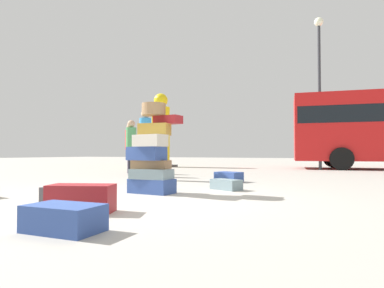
{
  "coord_description": "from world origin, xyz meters",
  "views": [
    {
      "loc": [
        2.94,
        -4.11,
        0.68
      ],
      "look_at": [
        -0.14,
        2.08,
        0.87
      ],
      "focal_mm": 30.52,
      "sensor_mm": 36.0,
      "label": 1
    }
  ],
  "objects_px": {
    "suitcase_navy_right_side": "(64,218)",
    "suitcase_navy_foreground_near": "(229,177)",
    "yellow_dummy_statue": "(161,134)",
    "suitcase_tower": "(152,155)",
    "suitcase_charcoal_left_side": "(67,195)",
    "lamp_post": "(319,70)",
    "person_passerby_in_red": "(145,138)",
    "suitcase_maroon_white_trunk": "(81,198)",
    "person_tourist_with_camera": "(131,143)",
    "person_bearded_onlooker": "(130,144)",
    "suitcase_slate_foreground_far": "(226,185)"
  },
  "relations": [
    {
      "from": "yellow_dummy_statue",
      "to": "person_passerby_in_red",
      "type": "bearing_deg",
      "value": -60.97
    },
    {
      "from": "suitcase_slate_foreground_far",
      "to": "suitcase_maroon_white_trunk",
      "type": "bearing_deg",
      "value": -79.96
    },
    {
      "from": "suitcase_navy_right_side",
      "to": "lamp_post",
      "type": "relative_size",
      "value": 0.11
    },
    {
      "from": "suitcase_maroon_white_trunk",
      "to": "suitcase_slate_foreground_far",
      "type": "distance_m",
      "value": 2.99
    },
    {
      "from": "suitcase_charcoal_left_side",
      "to": "suitcase_slate_foreground_far",
      "type": "distance_m",
      "value": 2.84
    },
    {
      "from": "person_tourist_with_camera",
      "to": "lamp_post",
      "type": "height_order",
      "value": "lamp_post"
    },
    {
      "from": "suitcase_navy_right_side",
      "to": "lamp_post",
      "type": "bearing_deg",
      "value": 81.14
    },
    {
      "from": "suitcase_tower",
      "to": "suitcase_charcoal_left_side",
      "type": "xyz_separation_m",
      "value": [
        -0.42,
        -1.44,
        -0.54
      ]
    },
    {
      "from": "suitcase_tower",
      "to": "person_passerby_in_red",
      "type": "distance_m",
      "value": 2.83
    },
    {
      "from": "suitcase_maroon_white_trunk",
      "to": "suitcase_slate_foreground_far",
      "type": "xyz_separation_m",
      "value": [
        0.68,
        2.91,
        -0.06
      ]
    },
    {
      "from": "suitcase_tower",
      "to": "yellow_dummy_statue",
      "type": "xyz_separation_m",
      "value": [
        -5.41,
        8.94,
        0.94
      ]
    },
    {
      "from": "suitcase_maroon_white_trunk",
      "to": "lamp_post",
      "type": "distance_m",
      "value": 12.02
    },
    {
      "from": "suitcase_navy_right_side",
      "to": "suitcase_navy_foreground_near",
      "type": "distance_m",
      "value": 5.29
    },
    {
      "from": "suitcase_charcoal_left_side",
      "to": "person_passerby_in_red",
      "type": "distance_m",
      "value": 4.0
    },
    {
      "from": "suitcase_slate_foreground_far",
      "to": "lamp_post",
      "type": "relative_size",
      "value": 0.09
    },
    {
      "from": "suitcase_tower",
      "to": "suitcase_navy_foreground_near",
      "type": "xyz_separation_m",
      "value": [
        0.42,
        2.65,
        -0.54
      ]
    },
    {
      "from": "suitcase_tower",
      "to": "suitcase_navy_right_side",
      "type": "height_order",
      "value": "suitcase_tower"
    },
    {
      "from": "person_passerby_in_red",
      "to": "lamp_post",
      "type": "relative_size",
      "value": 0.29
    },
    {
      "from": "suitcase_navy_foreground_near",
      "to": "yellow_dummy_statue",
      "type": "height_order",
      "value": "yellow_dummy_statue"
    },
    {
      "from": "suitcase_charcoal_left_side",
      "to": "suitcase_maroon_white_trunk",
      "type": "bearing_deg",
      "value": -42.78
    },
    {
      "from": "suitcase_navy_foreground_near",
      "to": "lamp_post",
      "type": "relative_size",
      "value": 0.09
    },
    {
      "from": "person_tourist_with_camera",
      "to": "lamp_post",
      "type": "relative_size",
      "value": 0.27
    },
    {
      "from": "person_passerby_in_red",
      "to": "yellow_dummy_statue",
      "type": "relative_size",
      "value": 0.5
    },
    {
      "from": "suitcase_navy_right_side",
      "to": "yellow_dummy_statue",
      "type": "relative_size",
      "value": 0.18
    },
    {
      "from": "suitcase_navy_right_side",
      "to": "lamp_post",
      "type": "distance_m",
      "value": 12.69
    },
    {
      "from": "yellow_dummy_statue",
      "to": "lamp_post",
      "type": "relative_size",
      "value": 0.58
    },
    {
      "from": "suitcase_slate_foreground_far",
      "to": "person_bearded_onlooker",
      "type": "height_order",
      "value": "person_bearded_onlooker"
    },
    {
      "from": "suitcase_navy_foreground_near",
      "to": "suitcase_maroon_white_trunk",
      "type": "bearing_deg",
      "value": -76.05
    },
    {
      "from": "suitcase_maroon_white_trunk",
      "to": "person_tourist_with_camera",
      "type": "bearing_deg",
      "value": 99.57
    },
    {
      "from": "suitcase_slate_foreground_far",
      "to": "yellow_dummy_statue",
      "type": "relative_size",
      "value": 0.16
    },
    {
      "from": "suitcase_maroon_white_trunk",
      "to": "person_bearded_onlooker",
      "type": "bearing_deg",
      "value": 100.92
    },
    {
      "from": "person_bearded_onlooker",
      "to": "person_passerby_in_red",
      "type": "height_order",
      "value": "person_passerby_in_red"
    },
    {
      "from": "suitcase_tower",
      "to": "person_passerby_in_red",
      "type": "height_order",
      "value": "person_passerby_in_red"
    },
    {
      "from": "suitcase_navy_right_side",
      "to": "suitcase_maroon_white_trunk",
      "type": "distance_m",
      "value": 0.94
    },
    {
      "from": "yellow_dummy_statue",
      "to": "suitcase_navy_foreground_near",
      "type": "bearing_deg",
      "value": -47.22
    },
    {
      "from": "suitcase_navy_right_side",
      "to": "person_bearded_onlooker",
      "type": "relative_size",
      "value": 0.39
    },
    {
      "from": "yellow_dummy_statue",
      "to": "suitcase_charcoal_left_side",
      "type": "bearing_deg",
      "value": -64.37
    },
    {
      "from": "suitcase_navy_foreground_near",
      "to": "yellow_dummy_statue",
      "type": "distance_m",
      "value": 8.7
    },
    {
      "from": "suitcase_navy_foreground_near",
      "to": "person_tourist_with_camera",
      "type": "bearing_deg",
      "value": -172.42
    },
    {
      "from": "suitcase_charcoal_left_side",
      "to": "suitcase_slate_foreground_far",
      "type": "bearing_deg",
      "value": 49.89
    },
    {
      "from": "suitcase_navy_foreground_near",
      "to": "suitcase_slate_foreground_far",
      "type": "distance_m",
      "value": 1.69
    },
    {
      "from": "yellow_dummy_statue",
      "to": "suitcase_tower",
      "type": "bearing_deg",
      "value": -58.84
    },
    {
      "from": "person_bearded_onlooker",
      "to": "person_tourist_with_camera",
      "type": "height_order",
      "value": "person_bearded_onlooker"
    },
    {
      "from": "suitcase_maroon_white_trunk",
      "to": "person_passerby_in_red",
      "type": "height_order",
      "value": "person_passerby_in_red"
    },
    {
      "from": "suitcase_navy_foreground_near",
      "to": "suitcase_slate_foreground_far",
      "type": "height_order",
      "value": "suitcase_navy_foreground_near"
    },
    {
      "from": "suitcase_maroon_white_trunk",
      "to": "suitcase_charcoal_left_side",
      "type": "xyz_separation_m",
      "value": [
        -0.7,
        0.43,
        -0.05
      ]
    },
    {
      "from": "person_bearded_onlooker",
      "to": "yellow_dummy_statue",
      "type": "bearing_deg",
      "value": 154.22
    },
    {
      "from": "person_tourist_with_camera",
      "to": "person_passerby_in_red",
      "type": "height_order",
      "value": "person_passerby_in_red"
    },
    {
      "from": "person_tourist_with_camera",
      "to": "person_bearded_onlooker",
      "type": "bearing_deg",
      "value": 167.59
    },
    {
      "from": "suitcase_tower",
      "to": "person_tourist_with_camera",
      "type": "height_order",
      "value": "person_tourist_with_camera"
    }
  ]
}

